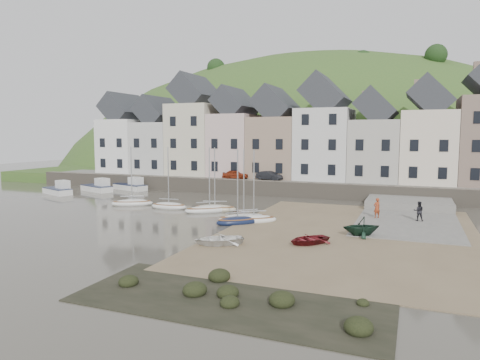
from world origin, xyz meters
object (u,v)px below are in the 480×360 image
at_px(rowboat_white, 219,239).
at_px(rowboat_red, 308,239).
at_px(rowboat_green, 361,226).
at_px(person_dark, 419,211).
at_px(car_right, 269,176).
at_px(sailboat_0, 132,203).
at_px(person_red, 377,208).
at_px(car_left, 235,174).

relative_size(rowboat_white, rowboat_red, 1.10).
xyz_separation_m(rowboat_green, person_dark, (3.86, 7.15, 0.18)).
bearing_deg(rowboat_red, car_right, 153.59).
bearing_deg(sailboat_0, car_right, 54.66).
bearing_deg(person_red, sailboat_0, -36.87).
height_order(rowboat_green, car_left, car_left).
bearing_deg(person_dark, person_red, -5.94).
height_order(rowboat_white, car_left, car_left).
distance_m(rowboat_red, person_dark, 12.78).
height_order(rowboat_green, car_right, car_right).
distance_m(person_red, car_left, 22.58).
bearing_deg(car_left, sailboat_0, 144.42).
bearing_deg(rowboat_green, rowboat_white, -84.03).
xyz_separation_m(rowboat_white, rowboat_red, (5.49, 2.39, -0.03)).
relative_size(rowboat_green, person_red, 1.54).
xyz_separation_m(person_dark, car_right, (-17.32, 12.86, 1.23)).
distance_m(rowboat_red, car_right, 25.90).
relative_size(person_red, car_right, 0.50).
bearing_deg(rowboat_green, rowboat_red, -68.97).
bearing_deg(rowboat_red, sailboat_0, -164.29).
xyz_separation_m(sailboat_0, car_right, (10.22, 14.42, 1.91)).
bearing_deg(car_right, car_left, 109.15).
distance_m(rowboat_green, car_left, 26.98).
relative_size(sailboat_0, rowboat_white, 1.94).
height_order(person_red, car_right, car_right).
bearing_deg(rowboat_white, car_right, 156.46).
bearing_deg(car_right, rowboat_green, -126.92).
bearing_deg(rowboat_white, person_dark, 102.47).
bearing_deg(rowboat_green, person_dark, 122.27).
xyz_separation_m(rowboat_red, car_left, (-15.05, 23.62, 1.81)).
bearing_deg(car_right, sailboat_0, 163.81).
xyz_separation_m(sailboat_0, rowboat_red, (20.69, -9.20, 0.10)).
distance_m(rowboat_white, rowboat_green, 10.40).
height_order(sailboat_0, rowboat_green, sailboat_0).
relative_size(rowboat_green, car_left, 0.80).
distance_m(rowboat_green, car_right, 24.15).
bearing_deg(car_right, person_dark, -107.44).
distance_m(person_dark, car_left, 25.43).
height_order(rowboat_white, car_right, car_right).
distance_m(person_dark, car_right, 21.60).
bearing_deg(rowboat_green, car_left, -167.30).
xyz_separation_m(rowboat_white, person_dark, (12.34, 13.16, 0.55)).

